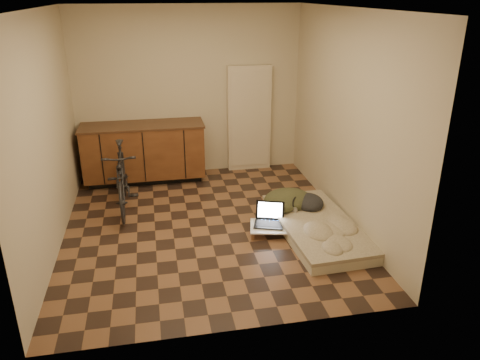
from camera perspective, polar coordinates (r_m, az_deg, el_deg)
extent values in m
cube|color=brown|center=(5.98, -3.99, -5.60)|extent=(3.50, 4.00, 0.00)
cube|color=silver|center=(5.30, -4.78, 20.16)|extent=(3.50, 4.00, 0.00)
cube|color=beige|center=(7.43, -6.25, 10.55)|extent=(3.50, 0.00, 2.60)
cube|color=beige|center=(3.63, -0.52, -1.87)|extent=(3.50, 0.00, 2.60)
cube|color=beige|center=(5.58, -22.55, 5.09)|extent=(0.00, 4.00, 2.60)
cube|color=beige|center=(5.95, 12.77, 7.22)|extent=(0.00, 4.00, 2.60)
cube|color=black|center=(7.51, -11.38, 0.41)|extent=(1.70, 0.48, 0.10)
cube|color=#542C17|center=(7.33, -11.63, 3.49)|extent=(1.80, 0.60, 0.78)
cube|color=#492C1A|center=(7.21, -11.88, 6.54)|extent=(1.84, 0.62, 0.03)
cube|color=beige|center=(7.61, 1.13, 7.48)|extent=(0.70, 0.10, 1.70)
imported|color=black|center=(6.42, -14.25, 0.62)|extent=(0.48, 1.54, 0.99)
cube|color=beige|center=(5.86, 9.31, -5.82)|extent=(0.93, 1.82, 0.11)
cube|color=#C4B597|center=(5.83, 9.35, -5.15)|extent=(0.95, 1.84, 0.04)
cube|color=brown|center=(5.63, 1.58, -6.91)|extent=(0.04, 0.04, 0.09)
cube|color=brown|center=(5.93, 1.58, -5.32)|extent=(0.04, 0.04, 0.09)
cube|color=brown|center=(5.66, 7.30, -6.93)|extent=(0.04, 0.04, 0.09)
cube|color=brown|center=(5.96, 6.99, -5.34)|extent=(0.04, 0.04, 0.09)
cube|color=white|center=(5.76, 4.38, -5.66)|extent=(0.69, 0.52, 0.02)
cube|color=black|center=(5.77, 3.52, -5.42)|extent=(0.42, 0.35, 0.02)
cube|color=black|center=(5.85, 3.68, -3.67)|extent=(0.36, 0.18, 0.23)
cube|color=white|center=(5.85, 3.68, -3.67)|extent=(0.30, 0.15, 0.18)
ellipsoid|color=silver|center=(5.75, 6.31, -5.53)|extent=(0.08, 0.10, 0.03)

